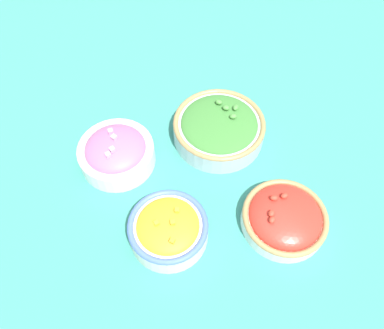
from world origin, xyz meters
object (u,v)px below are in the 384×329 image
object	(u,v)px
bowl_squash	(168,229)
bowl_red_onion	(116,152)
bowl_broccoli	(219,127)
bowl_cherry_tomatoes	(285,218)

from	to	relation	value
bowl_squash	bowl_red_onion	distance (m)	0.22
bowl_broccoli	bowl_red_onion	distance (m)	0.24
bowl_squash	bowl_broccoli	bearing A→B (deg)	133.46
bowl_broccoli	bowl_squash	size ratio (longest dim) A/B	1.35
bowl_broccoli	bowl_red_onion	world-z (taller)	bowl_red_onion
bowl_broccoli	bowl_squash	bearing A→B (deg)	-46.54
bowl_cherry_tomatoes	bowl_squash	xyz separation A→B (m)	(-0.07, -0.22, 0.01)
bowl_broccoli	bowl_cherry_tomatoes	xyz separation A→B (m)	(0.25, 0.02, -0.01)
bowl_broccoli	bowl_red_onion	bearing A→B (deg)	-96.30
bowl_red_onion	bowl_squash	bearing A→B (deg)	10.37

